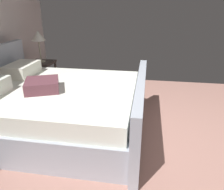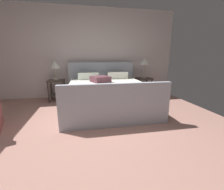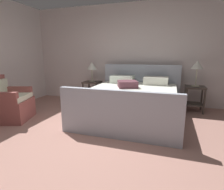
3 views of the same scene
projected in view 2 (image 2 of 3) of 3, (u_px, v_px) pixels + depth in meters
The scene contains 7 objects.
ground_plane at pixel (95, 144), 2.16m from camera, with size 5.46×5.70×0.02m, color #A67669.
wall_back at pixel (86, 54), 4.60m from camera, with size 5.58×0.12×2.64m, color silver.
bed at pixel (107, 94), 3.69m from camera, with size 1.98×2.27×1.07m.
nightstand_right at pixel (143, 84), 4.70m from camera, with size 0.44×0.44×0.60m.
table_lamp_right at pixel (145, 62), 4.54m from camera, with size 0.27×0.27×0.58m.
nightstand_left at pixel (57, 87), 4.23m from camera, with size 0.44×0.44×0.60m.
table_lamp_left at pixel (55, 65), 4.09m from camera, with size 0.27×0.27×0.52m.
Camera 2 is at (-0.13, -1.93, 1.21)m, focal length 23.99 mm.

